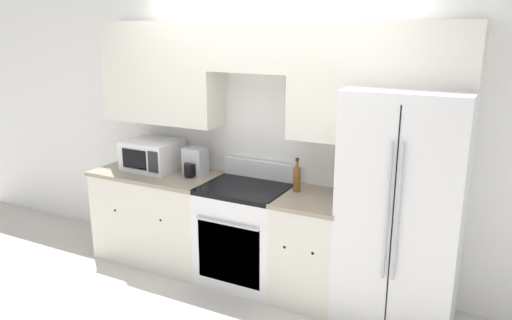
% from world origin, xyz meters
% --- Properties ---
extents(ground_plane, '(12.00, 12.00, 0.00)m').
position_xyz_m(ground_plane, '(0.00, 0.00, 0.00)').
color(ground_plane, beige).
extents(wall_back, '(8.00, 0.39, 2.60)m').
position_xyz_m(wall_back, '(0.01, 0.58, 1.52)').
color(wall_back, white).
rests_on(wall_back, ground_plane).
extents(lower_cabinets_left, '(1.21, 0.64, 0.88)m').
position_xyz_m(lower_cabinets_left, '(-1.06, 0.31, 0.44)').
color(lower_cabinets_left, silver).
rests_on(lower_cabinets_left, ground_plane).
extents(lower_cabinets_right, '(0.55, 0.64, 0.88)m').
position_xyz_m(lower_cabinets_right, '(0.53, 0.31, 0.44)').
color(lower_cabinets_right, silver).
rests_on(lower_cabinets_right, ground_plane).
extents(oven_range, '(0.74, 0.65, 1.04)m').
position_xyz_m(oven_range, '(-0.10, 0.31, 0.45)').
color(oven_range, white).
rests_on(oven_range, ground_plane).
extents(refrigerator, '(0.86, 0.80, 1.80)m').
position_xyz_m(refrigerator, '(1.22, 0.38, 0.90)').
color(refrigerator, white).
rests_on(refrigerator, ground_plane).
extents(microwave, '(0.50, 0.42, 0.28)m').
position_xyz_m(microwave, '(-1.16, 0.38, 1.02)').
color(microwave, white).
rests_on(microwave, lower_cabinets_left).
extents(bottle, '(0.06, 0.06, 0.29)m').
position_xyz_m(bottle, '(0.34, 0.40, 0.99)').
color(bottle, brown).
rests_on(bottle, lower_cabinets_right).
extents(paper_towel_holder, '(0.20, 0.23, 0.26)m').
position_xyz_m(paper_towel_holder, '(-0.68, 0.40, 1.00)').
color(paper_towel_holder, '#B7B7BC').
rests_on(paper_towel_holder, lower_cabinets_left).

